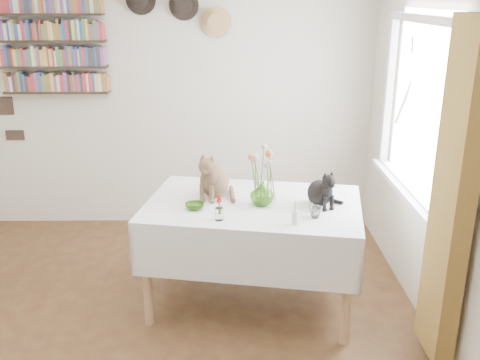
{
  "coord_description": "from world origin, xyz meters",
  "views": [
    {
      "loc": [
        0.59,
        -3.05,
        2.29
      ],
      "look_at": [
        0.65,
        0.52,
        1.05
      ],
      "focal_mm": 40.0,
      "sensor_mm": 36.0,
      "label": 1
    }
  ],
  "objects_px": {
    "black_cat": "(320,186)",
    "flower_vase": "(262,193)",
    "bookshelf_unit": "(52,45)",
    "dining_table": "(253,228)",
    "tabby_cat": "(214,173)"
  },
  "relations": [
    {
      "from": "dining_table",
      "to": "tabby_cat",
      "type": "xyz_separation_m",
      "value": [
        -0.29,
        0.15,
        0.39
      ]
    },
    {
      "from": "black_cat",
      "to": "flower_vase",
      "type": "relative_size",
      "value": 1.58
    },
    {
      "from": "tabby_cat",
      "to": "flower_vase",
      "type": "xyz_separation_m",
      "value": [
        0.35,
        -0.2,
        -0.09
      ]
    },
    {
      "from": "black_cat",
      "to": "bookshelf_unit",
      "type": "distance_m",
      "value": 2.95
    },
    {
      "from": "dining_table",
      "to": "bookshelf_unit",
      "type": "xyz_separation_m",
      "value": [
        -1.85,
        1.54,
        1.21
      ]
    },
    {
      "from": "dining_table",
      "to": "tabby_cat",
      "type": "bearing_deg",
      "value": 151.93
    },
    {
      "from": "dining_table",
      "to": "tabby_cat",
      "type": "distance_m",
      "value": 0.51
    },
    {
      "from": "flower_vase",
      "to": "dining_table",
      "type": "bearing_deg",
      "value": 141.72
    },
    {
      "from": "black_cat",
      "to": "flower_vase",
      "type": "bearing_deg",
      "value": 153.65
    },
    {
      "from": "flower_vase",
      "to": "bookshelf_unit",
      "type": "bearing_deg",
      "value": 140.22
    },
    {
      "from": "black_cat",
      "to": "bookshelf_unit",
      "type": "relative_size",
      "value": 0.29
    },
    {
      "from": "dining_table",
      "to": "flower_vase",
      "type": "relative_size",
      "value": 9.48
    },
    {
      "from": "tabby_cat",
      "to": "flower_vase",
      "type": "height_order",
      "value": "tabby_cat"
    },
    {
      "from": "flower_vase",
      "to": "bookshelf_unit",
      "type": "height_order",
      "value": "bookshelf_unit"
    },
    {
      "from": "dining_table",
      "to": "flower_vase",
      "type": "distance_m",
      "value": 0.31
    }
  ]
}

